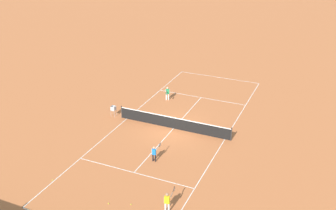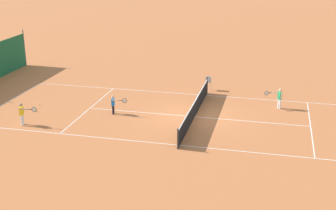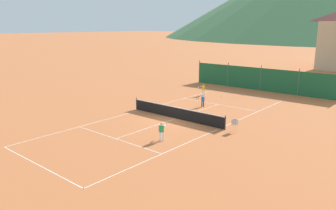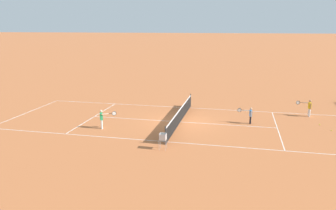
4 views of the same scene
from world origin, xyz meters
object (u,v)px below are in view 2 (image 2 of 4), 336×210
object	(u,v)px
tennis_net	(195,109)
tennis_ball_far_corner	(36,111)
player_near_baseline	(22,113)
tennis_ball_by_net_right	(39,104)
player_far_baseline	(114,103)
player_far_service	(279,97)
tennis_ball_by_net_left	(76,85)
ball_hopper	(209,81)

from	to	relation	value
tennis_net	tennis_ball_far_corner	xyz separation A→B (m)	(-1.33, 9.24, -0.47)
player_near_baseline	tennis_ball_by_net_right	xyz separation A→B (m)	(3.29, 0.80, -0.69)
player_near_baseline	player_far_baseline	world-z (taller)	player_near_baseline
tennis_net	player_far_service	size ratio (longest dim) A/B	7.37
player_far_baseline	tennis_ball_by_net_left	size ratio (longest dim) A/B	17.02
player_near_baseline	tennis_ball_far_corner	size ratio (longest dim) A/B	18.87
player_near_baseline	tennis_ball_by_net_left	size ratio (longest dim) A/B	18.87
player_near_baseline	player_far_service	bearing A→B (deg)	-66.12
player_far_baseline	tennis_ball_by_net_left	xyz separation A→B (m)	(4.80, 4.55, -0.63)
tennis_net	player_near_baseline	bearing A→B (deg)	111.09
player_near_baseline	tennis_ball_by_net_left	xyz separation A→B (m)	(7.62, 0.31, -0.69)
tennis_ball_by_net_left	tennis_ball_by_net_right	world-z (taller)	same
tennis_net	ball_hopper	bearing A→B (deg)	0.25
player_far_service	player_far_baseline	xyz separation A→B (m)	(-3.17, 9.27, -0.07)
player_far_service	tennis_ball_far_corner	bearing A→B (deg)	105.65
player_far_baseline	tennis_ball_far_corner	world-z (taller)	player_far_baseline
tennis_ball_by_net_right	tennis_ball_far_corner	world-z (taller)	same
player_near_baseline	tennis_ball_far_corner	bearing A→B (deg)	9.77
player_far_baseline	tennis_ball_by_net_right	distance (m)	5.10
player_near_baseline	tennis_ball_by_net_right	world-z (taller)	player_near_baseline
tennis_net	tennis_ball_by_net_left	xyz separation A→B (m)	(4.19, 9.19, -0.47)
tennis_ball_by_net_right	tennis_ball_far_corner	distance (m)	1.28
player_far_baseline	ball_hopper	distance (m)	7.50
player_near_baseline	tennis_ball_by_net_left	bearing A→B (deg)	2.36
tennis_net	player_near_baseline	distance (m)	9.52
player_far_baseline	ball_hopper	bearing A→B (deg)	-37.97
player_near_baseline	tennis_ball_far_corner	world-z (taller)	player_near_baseline
tennis_net	player_far_baseline	size ratio (longest dim) A/B	8.17
player_far_baseline	tennis_net	bearing A→B (deg)	-82.49
tennis_net	tennis_ball_far_corner	world-z (taller)	tennis_net
tennis_ball_by_net_left	ball_hopper	bearing A→B (deg)	-83.09
player_near_baseline	player_far_baseline	xyz separation A→B (m)	(2.81, -4.24, -0.07)
player_far_service	tennis_ball_far_corner	world-z (taller)	player_far_service
tennis_net	player_far_baseline	distance (m)	4.68
tennis_ball_far_corner	ball_hopper	distance (m)	11.37
player_near_baseline	ball_hopper	world-z (taller)	player_near_baseline
player_near_baseline	player_far_service	size ratio (longest dim) A/B	1.00
tennis_ball_far_corner	player_near_baseline	bearing A→B (deg)	-170.23
tennis_ball_by_net_right	tennis_net	bearing A→B (deg)	-89.23
ball_hopper	tennis_net	bearing A→B (deg)	-179.75
tennis_net	player_near_baseline	size ratio (longest dim) A/B	7.37
player_near_baseline	tennis_ball_by_net_right	bearing A→B (deg)	13.71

